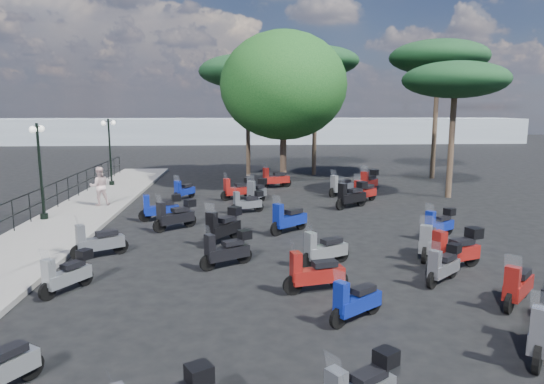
{
  "coord_description": "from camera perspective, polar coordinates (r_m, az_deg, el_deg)",
  "views": [
    {
      "loc": [
        0.09,
        -16.14,
        4.39
      ],
      "look_at": [
        1.26,
        2.0,
        1.2
      ],
      "focal_mm": 32.0,
      "sensor_mm": 36.0,
      "label": 1
    }
  ],
  "objects": [
    {
      "name": "scooter_10",
      "position": [
        22.36,
        -1.81,
        0.02
      ],
      "size": [
        1.02,
        1.65,
        1.43
      ],
      "rotation": [
        0.0,
        0.0,
        2.67
      ],
      "color": "black",
      "rests_on": "ground"
    },
    {
      "name": "pedestrian_far",
      "position": [
        22.39,
        -19.63,
        0.66
      ],
      "size": [
        0.99,
        0.88,
        1.7
      ],
      "primitive_type": "imported",
      "rotation": [
        0.0,
        0.0,
        3.48
      ],
      "color": "beige",
      "rests_on": "sidewalk"
    },
    {
      "name": "scooter_14",
      "position": [
        17.09,
        1.94,
        -3.23
      ],
      "size": [
        1.43,
        1.25,
        1.42
      ],
      "rotation": [
        0.0,
        0.0,
        2.28
      ],
      "color": "black",
      "rests_on": "ground"
    },
    {
      "name": "ground",
      "position": [
        16.72,
        -3.9,
        -5.29
      ],
      "size": [
        120.0,
        120.0,
        0.0
      ],
      "primitive_type": "plane",
      "color": "black",
      "rests_on": "ground"
    },
    {
      "name": "scooter_9",
      "position": [
        23.29,
        -4.09,
        0.34
      ],
      "size": [
        1.59,
        0.95,
        1.36
      ],
      "rotation": [
        0.0,
        0.0,
        2.02
      ],
      "color": "black",
      "rests_on": "ground"
    },
    {
      "name": "scooter_23",
      "position": [
        13.06,
        19.54,
        -8.16
      ],
      "size": [
        1.24,
        1.11,
        1.21
      ],
      "rotation": [
        0.0,
        0.0,
        2.28
      ],
      "color": "black",
      "rests_on": "ground"
    },
    {
      "name": "scooter_4",
      "position": [
        19.4,
        -12.94,
        -1.85
      ],
      "size": [
        1.66,
        0.72,
        1.34
      ],
      "rotation": [
        0.0,
        0.0,
        1.84
      ],
      "color": "black",
      "rests_on": "ground"
    },
    {
      "name": "scooter_22",
      "position": [
        12.26,
        26.91,
        -9.87
      ],
      "size": [
        1.24,
        1.24,
        1.32
      ],
      "rotation": [
        0.0,
        0.0,
        2.36
      ],
      "color": "black",
      "rests_on": "ground"
    },
    {
      "name": "scooter_15",
      "position": [
        20.3,
        -2.92,
        -1.24
      ],
      "size": [
        1.43,
        0.78,
        1.2
      ],
      "rotation": [
        0.0,
        0.0,
        1.97
      ],
      "color": "black",
      "rests_on": "ground"
    },
    {
      "name": "pine_3",
      "position": [
        25.09,
        20.77,
        12.18
      ],
      "size": [
        4.97,
        4.97,
        6.54
      ],
      "color": "#38281E",
      "rests_on": "ground"
    },
    {
      "name": "pine_2",
      "position": [
        31.24,
        -2.89,
        13.94
      ],
      "size": [
        6.12,
        6.12,
        7.67
      ],
      "color": "#38281E",
      "rests_on": "ground"
    },
    {
      "name": "scooter_1",
      "position": [
        12.71,
        -22.97,
        -8.88
      ],
      "size": [
        0.94,
        1.36,
        1.21
      ],
      "rotation": [
        0.0,
        0.0,
        2.59
      ],
      "color": "black",
      "rests_on": "ground"
    },
    {
      "name": "scooter_19",
      "position": [
        14.17,
        20.78,
        -6.42
      ],
      "size": [
        1.76,
        0.93,
        1.47
      ],
      "rotation": [
        0.0,
        0.0,
        1.95
      ],
      "color": "black",
      "rests_on": "ground"
    },
    {
      "name": "pine_0",
      "position": [
        31.82,
        5.14,
        15.01
      ],
      "size": [
        5.51,
        5.51,
        8.22
      ],
      "color": "#38281E",
      "rests_on": "ground"
    },
    {
      "name": "lamp_post_1",
      "position": [
        20.3,
        -25.64,
        2.89
      ],
      "size": [
        0.29,
        1.08,
        3.66
      ],
      "rotation": [
        0.0,
        0.0,
        0.05
      ],
      "color": "black",
      "rests_on": "sidewalk"
    },
    {
      "name": "scooter_3",
      "position": [
        17.86,
        -11.3,
        -2.75
      ],
      "size": [
        1.48,
        1.21,
        1.39
      ],
      "rotation": [
        0.0,
        0.0,
        2.23
      ],
      "color": "black",
      "rests_on": "ground"
    },
    {
      "name": "scooter_25",
      "position": [
        17.45,
        19.06,
        -3.57
      ],
      "size": [
        1.4,
        0.99,
        1.26
      ],
      "rotation": [
        0.0,
        0.0,
        2.14
      ],
      "color": "black",
      "rests_on": "ground"
    },
    {
      "name": "scooter_16",
      "position": [
        26.56,
        0.34,
        1.55
      ],
      "size": [
        1.79,
        0.82,
        1.47
      ],
      "rotation": [
        0.0,
        0.0,
        1.88
      ],
      "color": "black",
      "rests_on": "ground"
    },
    {
      "name": "scooter_20",
      "position": [
        21.54,
        9.36,
        -0.43
      ],
      "size": [
        1.61,
        1.23,
        1.48
      ],
      "rotation": [
        0.0,
        0.0,
        2.18
      ],
      "color": "black",
      "rests_on": "ground"
    },
    {
      "name": "scooter_18",
      "position": [
        10.39,
        9.77,
        -12.63
      ],
      "size": [
        1.29,
        0.99,
        1.22
      ],
      "rotation": [
        0.0,
        0.0,
        2.2
      ],
      "color": "black",
      "rests_on": "ground"
    },
    {
      "name": "pine_1",
      "position": [
        31.8,
        19.03,
        14.71
      ],
      "size": [
        5.89,
        5.89,
        8.38
      ],
      "color": "#38281E",
      "rests_on": "ground"
    },
    {
      "name": "scooter_8",
      "position": [
        15.93,
        -5.76,
        -4.07
      ],
      "size": [
        1.21,
        1.55,
        1.44
      ],
      "rotation": [
        0.0,
        0.0,
        2.52
      ],
      "color": "black",
      "rests_on": "ground"
    },
    {
      "name": "sidewalk",
      "position": [
        20.69,
        -22.21,
        -2.83
      ],
      "size": [
        3.0,
        30.0,
        0.15
      ],
      "primitive_type": "cube",
      "color": "slate",
      "rests_on": "ground"
    },
    {
      "name": "scooter_21",
      "position": [
        24.4,
        8.11,
        0.63
      ],
      "size": [
        1.46,
        1.13,
        1.38
      ],
      "rotation": [
        0.0,
        0.0,
        2.2
      ],
      "color": "black",
      "rests_on": "ground"
    },
    {
      "name": "broadleaf_tree",
      "position": [
        26.83,
        1.36,
        12.38
      ],
      "size": [
        6.88,
        6.88,
        8.46
      ],
      "color": "#38281E",
      "rests_on": "ground"
    },
    {
      "name": "distant_hills",
      "position": [
        61.21,
        -3.82,
        7.22
      ],
      "size": [
        70.0,
        8.0,
        3.0
      ],
      "primitive_type": "cube",
      "color": "gray",
      "rests_on": "ground"
    },
    {
      "name": "scooter_13",
      "position": [
        13.69,
        6.15,
        -6.81
      ],
      "size": [
        1.5,
        0.91,
        1.31
      ],
      "rotation": [
        0.0,
        0.0,
        2.05
      ],
      "color": "black",
      "rests_on": "ground"
    },
    {
      "name": "lamp_post_2",
      "position": [
        28.0,
        -18.55,
        4.99
      ],
      "size": [
        0.57,
        1.0,
        3.62
      ],
      "rotation": [
        0.0,
        0.0,
        -0.4
      ],
      "color": "black",
      "rests_on": "sidewalk"
    },
    {
      "name": "railing",
      "position": [
        20.81,
        -25.93,
        -0.72
      ],
      "size": [
        0.04,
        26.04,
        1.1
      ],
      "color": "black",
      "rests_on": "sidewalk"
    },
    {
      "name": "scooter_12",
      "position": [
        11.77,
        5.02,
        -9.58
      ],
      "size": [
        1.64,
        0.66,
        1.32
      ],
      "rotation": [
        0.0,
        0.0,
        1.81
      ],
      "color": "black",
      "rests_on": "ground"
    },
    {
      "name": "scooter_24",
      "position": [
        15.03,
        17.84,
        -5.6
      ],
      "size": [
        0.99,
        1.59,
        1.39
      ],
      "rotation": [
        0.0,
        0.0,
        2.64
      ],
      "color": "black",
      "rests_on": "ground"
    },
    {
      "name": "scooter_2",
      "position": [
        15.22,
        -19.78,
        -5.59
      ],
      "size": [
        1.5,
        1.0,
        1.34
      ],
      "rotation": [
        0.0,
        0.0,
        2.12
      ],
      "color": "black",
      "rests_on": "ground"
    },
    {
      "name": "scooter_27",
      "position": [
        25.71,
        11.35,
        1.18
      ],
      "size": [
        1.3,
        1.57,
        1.48
      ],
      "rotation": [
        0.0,
        0.0,
        2.48
      ],
      "color": "black",
      "rests_on": "ground"
    },
    {
      "name": "scooter_26",
      "position": [
        22.94,
        10.79,
        -0.03
      ],
      "size": [
        1.39,
        1.23,
        1.39
      ],
      "rotation": [
        0.0,
        0.0,
        2.29
      ],
      "color": "black",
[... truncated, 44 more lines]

